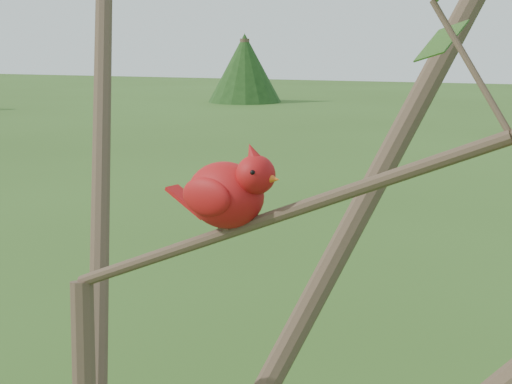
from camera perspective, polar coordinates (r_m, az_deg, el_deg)
crabapple_tree at (r=1.02m, az=-13.25°, el=0.36°), size 2.35×2.05×2.95m
cardinal at (r=1.03m, az=-1.97°, el=-0.01°), size 0.18×0.11×0.13m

